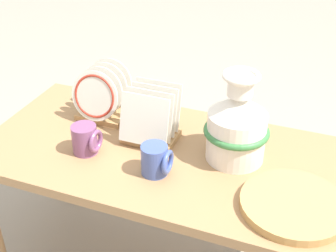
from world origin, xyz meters
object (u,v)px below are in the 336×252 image
object	(u,v)px
ceramic_vase	(237,125)
mug_plum_glaze	(86,139)
dish_rack_round_plates	(102,98)
dish_rack_square_plates	(151,122)
mug_cobalt_glaze	(156,160)
wicker_charger_stack	(293,205)

from	to	relation	value
ceramic_vase	mug_plum_glaze	size ratio (longest dim) A/B	3.08
ceramic_vase	dish_rack_round_plates	xyz separation A→B (m)	(-0.55, 0.08, -0.04)
dish_rack_square_plates	mug_plum_glaze	xyz separation A→B (m)	(-0.18, -0.16, -0.02)
dish_rack_round_plates	mug_cobalt_glaze	distance (m)	0.42
ceramic_vase	dish_rack_round_plates	distance (m)	0.56
ceramic_vase	wicker_charger_stack	size ratio (longest dim) A/B	1.00
dish_rack_round_plates	mug_cobalt_glaze	bearing A→B (deg)	-37.61
ceramic_vase	mug_plum_glaze	distance (m)	0.52
wicker_charger_stack	mug_cobalt_glaze	bearing A→B (deg)	178.40
dish_rack_round_plates	ceramic_vase	bearing A→B (deg)	-7.97
dish_rack_round_plates	mug_plum_glaze	bearing A→B (deg)	-75.73
mug_cobalt_glaze	mug_plum_glaze	size ratio (longest dim) A/B	1.00
dish_rack_round_plates	mug_plum_glaze	world-z (taller)	dish_rack_round_plates
ceramic_vase	dish_rack_round_plates	bearing A→B (deg)	172.03
ceramic_vase	wicker_charger_stack	distance (m)	0.32
wicker_charger_stack	ceramic_vase	bearing A→B (deg)	139.99
dish_rack_round_plates	mug_cobalt_glaze	xyz separation A→B (m)	(0.33, -0.26, -0.03)
mug_plum_glaze	ceramic_vase	bearing A→B (deg)	17.60
wicker_charger_stack	dish_rack_round_plates	bearing A→B (deg)	160.93
ceramic_vase	mug_cobalt_glaze	size ratio (longest dim) A/B	3.08
wicker_charger_stack	mug_plum_glaze	world-z (taller)	mug_plum_glaze
ceramic_vase	wicker_charger_stack	bearing A→B (deg)	-40.01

